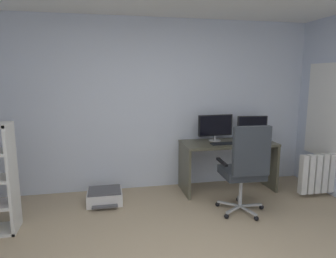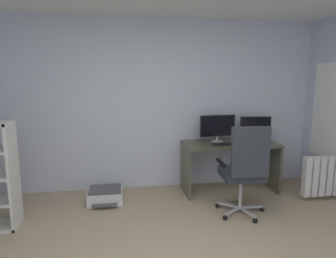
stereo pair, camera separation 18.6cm
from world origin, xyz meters
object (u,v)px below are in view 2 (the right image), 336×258
object	(u,v)px
monitor_main	(218,127)
keyboard	(224,144)
printer	(105,195)
monitor_secondary	(255,127)
radiator	(332,175)
desk	(230,156)
computer_mouse	(243,143)
office_chair	(245,167)

from	to	relation	value
monitor_main	keyboard	distance (m)	0.33
monitor_main	keyboard	world-z (taller)	monitor_main
keyboard	printer	xyz separation A→B (m)	(-1.71, -0.02, -0.66)
monitor_secondary	radiator	world-z (taller)	monitor_secondary
printer	desk	bearing A→B (deg)	4.38
monitor_secondary	radiator	bearing A→B (deg)	-37.11
keyboard	radiator	world-z (taller)	keyboard
monitor_secondary	computer_mouse	xyz separation A→B (m)	(-0.30, -0.25, -0.19)
office_chair	printer	world-z (taller)	office_chair
keyboard	printer	size ratio (longest dim) A/B	0.71
radiator	printer	bearing A→B (deg)	172.93
keyboard	computer_mouse	bearing A→B (deg)	-2.36
desk	computer_mouse	xyz separation A→B (m)	(0.15, -0.13, 0.22)
desk	printer	xyz separation A→B (m)	(-1.85, -0.14, -0.45)
monitor_main	desk	bearing A→B (deg)	-36.81
radiator	monitor_secondary	bearing A→B (deg)	142.89
desk	computer_mouse	bearing A→B (deg)	-40.21
computer_mouse	monitor_main	bearing A→B (deg)	135.50
keyboard	office_chair	world-z (taller)	office_chair
computer_mouse	desk	bearing A→B (deg)	133.78
desk	monitor_main	world-z (taller)	monitor_main
monitor_main	monitor_secondary	size ratio (longest dim) A/B	1.16
office_chair	radiator	bearing A→B (deg)	12.86
monitor_secondary	keyboard	distance (m)	0.67
desk	office_chair	xyz separation A→B (m)	(-0.14, -0.86, 0.09)
radiator	office_chair	bearing A→B (deg)	-167.14
printer	radiator	size ratio (longest dim) A/B	0.56
office_chair	printer	distance (m)	1.93
monitor_main	computer_mouse	xyz separation A→B (m)	(0.31, -0.25, -0.21)
keyboard	radiator	size ratio (longest dim) A/B	0.40
desk	monitor_secondary	bearing A→B (deg)	15.19
office_chair	computer_mouse	bearing A→B (deg)	68.44
monitor_secondary	office_chair	distance (m)	1.19
computer_mouse	monitor_secondary	bearing A→B (deg)	34.31
keyboard	radiator	distance (m)	1.56
keyboard	computer_mouse	size ratio (longest dim) A/B	3.40
monitor_secondary	radiator	size ratio (longest dim) A/B	0.56
computer_mouse	keyboard	bearing A→B (deg)	172.72
monitor_main	radiator	distance (m)	1.73
desk	radiator	size ratio (longest dim) A/B	1.63
printer	radiator	distance (m)	3.19
monitor_main	monitor_secondary	world-z (taller)	monitor_main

